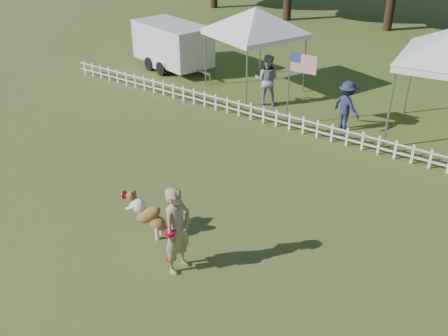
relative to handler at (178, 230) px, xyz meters
The scene contains 10 objects.
ground 1.32m from the handler, 152.72° to the left, with size 120.00×120.00×0.00m, color #435B1C.
picket_fence 7.49m from the handler, 96.20° to the left, with size 22.00×0.08×0.60m, color silver, non-canonical shape.
handler is the anchor object (origin of this frame).
dog 1.44m from the handler, 158.51° to the left, with size 1.04×0.35×1.08m, color brown, non-canonical shape.
frisbee_on_turf 1.02m from the handler, 162.47° to the left, with size 0.20×0.20×0.02m, color red.
canopy_tent_left 11.18m from the handler, 114.85° to the left, with size 3.00×3.00×3.10m, color white, non-canonical shape.
cargo_trailer 13.66m from the handler, 131.27° to the left, with size 4.59×2.02×2.02m, color white, non-canonical shape.
flag_pole 7.98m from the handler, 103.42° to the left, with size 0.97×0.10×2.54m, color gray, non-canonical shape.
spectator_a 9.63m from the handler, 110.78° to the left, with size 0.90×0.70×1.85m, color gray.
spectator_b 8.54m from the handler, 90.79° to the left, with size 1.06×0.61×1.64m, color #23264C.
Camera 1 is at (6.26, -6.44, 6.78)m, focal length 40.00 mm.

